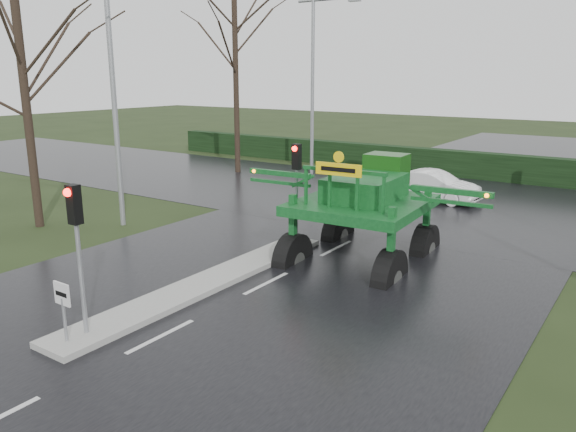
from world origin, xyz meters
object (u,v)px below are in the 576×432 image
Objects in this scene: traffic_signal_near at (76,228)px; street_light_left_far at (317,70)px; crop_sprayer at (296,194)px; keep_left_sign at (63,302)px; street_light_left_near at (117,68)px; white_sedan at (433,201)px; traffic_signal_mid at (296,172)px.

traffic_signal_near is 0.35× the size of street_light_left_far.
keep_left_sign is at bearing -99.06° from crop_sprayer.
street_light_left_near is (-6.89, 7.01, 3.40)m from traffic_signal_near.
white_sedan is at bearing -19.75° from street_light_left_far.
white_sedan is at bearing 81.92° from traffic_signal_mid.
white_sedan is at bearing 53.23° from street_light_left_near.
white_sedan is (8.25, 11.04, -5.99)m from street_light_left_near.
street_light_left_far is 10.62m from white_sedan.
street_light_left_far is at bearing 108.17° from traffic_signal_near.
traffic_signal_near is 7.36m from crop_sprayer.
traffic_signal_near and traffic_signal_mid have the same top height.
crop_sprayer reaches higher than white_sedan.
keep_left_sign is at bearing -47.41° from street_light_left_near.
street_light_left_near reaches higher than crop_sprayer.
keep_left_sign is 0.14× the size of street_light_left_far.
traffic_signal_mid is at bearing 90.00° from keep_left_sign.
street_light_left_near is 14.00m from street_light_left_far.
crop_sprayer is (7.68, -13.70, -3.85)m from street_light_left_far.
keep_left_sign is 1.61m from traffic_signal_near.
street_light_left_near reaches higher than white_sedan.
street_light_left_near is at bearing 132.59° from keep_left_sign.
crop_sprayer is 1.92× the size of white_sedan.
traffic_signal_mid is 7.83m from street_light_left_near.
keep_left_sign is 0.32× the size of white_sedan.
traffic_signal_mid reaches higher than keep_left_sign.
street_light_left_far reaches higher than traffic_signal_mid.
street_light_left_near reaches higher than traffic_signal_near.
white_sedan is (8.25, -2.96, -5.99)m from street_light_left_far.
keep_left_sign reaches higher than white_sedan.
street_light_left_far is (-6.89, 21.01, 3.40)m from traffic_signal_near.
crop_sprayer is at bearing -56.63° from traffic_signal_mid.
traffic_signal_near is 18.28m from white_sedan.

